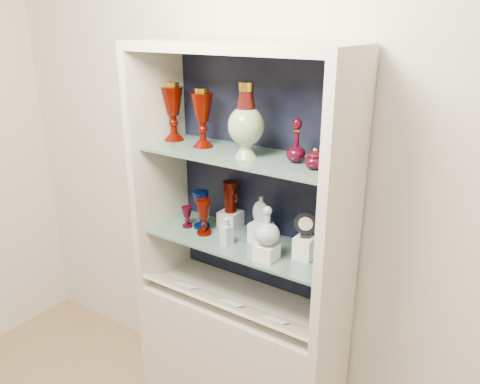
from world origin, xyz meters
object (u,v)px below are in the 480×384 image
Objects in this scene: ruby_decanter_a at (297,138)px; ruby_goblet_tall at (204,217)px; enamel_urn at (246,121)px; flat_flask at (261,210)px; ruby_goblet_small at (187,217)px; pedestal_lamp_right at (202,118)px; pedestal_lamp_left at (173,112)px; cameo_medallion at (306,224)px; ruby_pitcher at (230,197)px; cobalt_goblet at (201,210)px; ruby_decanter_b at (331,140)px; lidded_bowl at (315,158)px; clear_square_bottle at (227,231)px; clear_round_decanter at (267,227)px.

ruby_decanter_a reaches higher than ruby_goblet_tall.
enamel_urn is 0.23m from ruby_decanter_a.
flat_flask reaches higher than ruby_goblet_tall.
flat_flask is (0.39, 0.07, 0.10)m from ruby_goblet_small.
pedestal_lamp_right is at bearing 171.65° from enamel_urn.
pedestal_lamp_left is 2.33× the size of cameo_medallion.
ruby_decanter_a is 1.73× the size of cameo_medallion.
ruby_decanter_a is 0.54m from ruby_pitcher.
pedestal_lamp_left reaches higher than cobalt_goblet.
flat_flask is (-0.31, -0.01, -0.37)m from ruby_decanter_b.
ruby_pitcher is at bearing 49.57° from pedestal_lamp_right.
lidded_bowl is at bearing -4.23° from cobalt_goblet.
clear_square_bottle is 1.13× the size of cameo_medallion.
ruby_decanter_a and ruby_decanter_b have the same top height.
clear_square_bottle is 0.18m from flat_flask.
enamel_urn is 2.34× the size of clear_square_bottle.
enamel_urn is 2.96× the size of ruby_goblet_small.
ruby_pitcher is 0.47m from cameo_medallion.
clear_square_bottle is (0.16, -0.03, -0.02)m from ruby_goblet_tall.
pedestal_lamp_left is 0.46m from enamel_urn.
ruby_goblet_tall is (0.23, -0.07, -0.47)m from pedestal_lamp_left.
pedestal_lamp_left is 0.84m from cameo_medallion.
ruby_decanter_b is at bearing 9.26° from ruby_goblet_tall.
cobalt_goblet is 0.16m from ruby_pitcher.
ruby_goblet_tall is at bearing 168.22° from clear_square_bottle.
ruby_goblet_small is at bearing -163.90° from pedestal_lamp_right.
lidded_bowl is at bearing -62.07° from cameo_medallion.
pedestal_lamp_left is 0.49m from cobalt_goblet.
ruby_decanter_a is at bearing 12.42° from enamel_urn.
pedestal_lamp_right is at bearing -16.82° from cobalt_goblet.
lidded_bowl is (0.58, -0.04, -0.09)m from pedestal_lamp_right.
pedestal_lamp_right reaches higher than flat_flask.
clear_round_decanter reaches higher than ruby_goblet_small.
pedestal_lamp_left is 0.52m from ruby_goblet_small.
ruby_decanter_b reaches higher than cobalt_goblet.
clear_round_decanter is at bearing -43.53° from flat_flask.
cobalt_goblet is (-0.29, 0.05, -0.48)m from enamel_urn.
enamel_urn is 0.57m from cobalt_goblet.
ruby_goblet_tall reaches higher than ruby_goblet_small.
pedestal_lamp_right reaches higher than ruby_pitcher.
flat_flask is at bearing 129.55° from clear_round_decanter.
cameo_medallion is at bearing -1.16° from cobalt_goblet.
enamel_urn is 0.50m from cameo_medallion.
ruby_decanter_a reaches higher than ruby_goblet_small.
flat_flask is (0.29, 0.04, -0.40)m from pedestal_lamp_right.
clear_round_decanter is 0.16m from cameo_medallion.
ruby_goblet_tall is at bearing -173.11° from ruby_decanter_a.
ruby_pitcher is at bearing 164.99° from lidded_bowl.
cameo_medallion is (0.07, -0.01, -0.36)m from ruby_decanter_a.
cobalt_goblet is 1.21× the size of ruby_pitcher.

